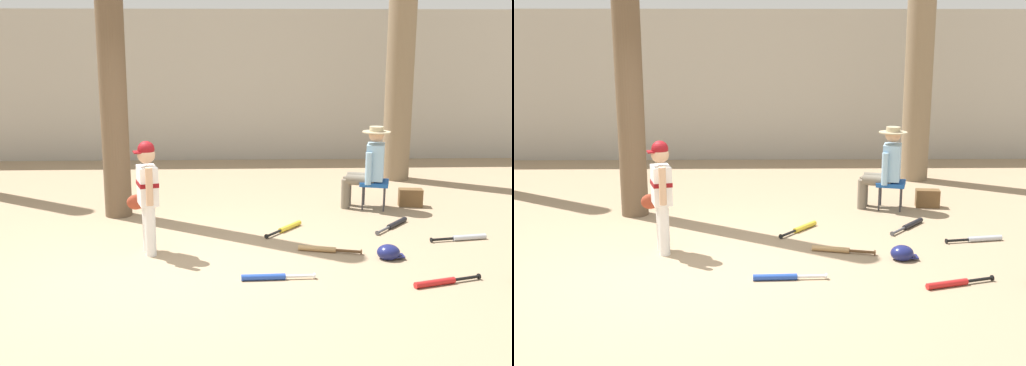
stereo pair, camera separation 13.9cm
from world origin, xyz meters
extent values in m
plane|color=#9E8466|center=(0.00, 0.00, 0.00)|extent=(60.00, 60.00, 0.00)
cube|color=#ADA89E|center=(0.00, 6.64, 1.50)|extent=(18.00, 0.36, 3.01)
cone|color=brown|center=(-1.04, 2.28, 0.00)|extent=(0.52, 0.52, 0.22)
cylinder|color=#7F6B51|center=(3.44, 4.53, 2.79)|extent=(0.47, 0.47, 5.57)
cone|color=#7F6B51|center=(3.44, 4.53, 0.00)|extent=(0.68, 0.68, 0.28)
cylinder|color=white|center=(-0.36, 0.55, 0.29)|extent=(0.12, 0.12, 0.58)
cylinder|color=white|center=(-0.42, 0.72, 0.29)|extent=(0.12, 0.12, 0.58)
cube|color=white|center=(-0.39, 0.64, 0.80)|extent=(0.28, 0.35, 0.44)
cube|color=maroon|center=(-0.39, 0.64, 0.82)|extent=(0.29, 0.35, 0.05)
sphere|color=tan|center=(-0.39, 0.64, 1.15)|extent=(0.20, 0.20, 0.20)
sphere|color=maroon|center=(-0.39, 0.64, 1.21)|extent=(0.19, 0.19, 0.19)
cube|color=maroon|center=(-0.48, 0.61, 1.19)|extent=(0.14, 0.16, 0.02)
cylinder|color=tan|center=(-0.34, 0.40, 0.84)|extent=(0.10, 0.10, 0.42)
cylinder|color=tan|center=(-0.49, 0.83, 0.72)|extent=(0.10, 0.10, 0.40)
ellipsoid|color=#933823|center=(-0.56, 0.83, 0.56)|extent=(0.25, 0.18, 0.18)
cube|color=#194C9E|center=(2.62, 2.53, 0.38)|extent=(0.49, 0.49, 0.06)
cylinder|color=#333338|center=(2.43, 2.42, 0.19)|extent=(0.02, 0.02, 0.38)
cylinder|color=#333338|center=(2.51, 2.71, 0.19)|extent=(0.02, 0.02, 0.38)
cylinder|color=#333338|center=(2.72, 2.34, 0.19)|extent=(0.02, 0.02, 0.38)
cylinder|color=#333338|center=(2.80, 2.63, 0.19)|extent=(0.02, 0.02, 0.38)
cylinder|color=#6B6051|center=(2.21, 2.54, 0.21)|extent=(0.13, 0.13, 0.43)
cylinder|color=#6B6051|center=(2.26, 2.73, 0.21)|extent=(0.13, 0.13, 0.43)
cylinder|color=#6B6051|center=(2.40, 2.49, 0.43)|extent=(0.43, 0.25, 0.15)
cylinder|color=#6B6051|center=(2.45, 2.68, 0.43)|extent=(0.43, 0.25, 0.15)
cube|color=#8CB7D8|center=(2.62, 2.53, 0.69)|extent=(0.33, 0.41, 0.52)
cylinder|color=#8CB7D8|center=(2.48, 2.34, 0.63)|extent=(0.11, 0.11, 0.46)
cylinder|color=#8CB7D8|center=(2.60, 2.76, 0.63)|extent=(0.11, 0.11, 0.46)
sphere|color=tan|center=(2.62, 2.53, 1.09)|extent=(0.22, 0.22, 0.22)
cylinder|color=tan|center=(2.62, 2.53, 1.12)|extent=(0.40, 0.40, 0.02)
cylinder|color=tan|center=(2.62, 2.53, 1.16)|extent=(0.20, 0.20, 0.09)
cube|color=brown|center=(3.19, 2.62, 0.13)|extent=(0.36, 0.22, 0.26)
cylinder|color=#2347AD|center=(0.87, -0.25, 0.03)|extent=(0.45, 0.08, 0.07)
cylinder|color=silver|center=(1.25, -0.23, 0.03)|extent=(0.30, 0.04, 0.03)
cylinder|color=silver|center=(1.40, -0.23, 0.03)|extent=(0.02, 0.06, 0.06)
cylinder|color=#B7BCC6|center=(3.47, 0.99, 0.03)|extent=(0.44, 0.14, 0.07)
cylinder|color=black|center=(3.11, 0.93, 0.03)|extent=(0.29, 0.08, 0.03)
cylinder|color=black|center=(2.97, 0.90, 0.03)|extent=(0.02, 0.06, 0.06)
cylinder|color=yellow|center=(1.31, 1.53, 0.03)|extent=(0.33, 0.39, 0.07)
cylinder|color=black|center=(1.07, 1.23, 0.03)|extent=(0.21, 0.26, 0.03)
cylinder|color=black|center=(0.98, 1.12, 0.03)|extent=(0.05, 0.05, 0.06)
cylinder|color=tan|center=(1.54, 0.62, 0.03)|extent=(0.44, 0.17, 0.07)
cylinder|color=brown|center=(1.89, 0.53, 0.03)|extent=(0.29, 0.10, 0.03)
cylinder|color=brown|center=(2.03, 0.49, 0.03)|extent=(0.03, 0.06, 0.06)
cylinder|color=black|center=(2.74, 1.64, 0.03)|extent=(0.36, 0.41, 0.07)
cylinder|color=#4C4C51|center=(2.48, 1.33, 0.03)|extent=(0.23, 0.27, 0.03)
cylinder|color=#4C4C51|center=(2.38, 1.21, 0.03)|extent=(0.05, 0.05, 0.06)
cylinder|color=red|center=(2.58, -0.46, 0.03)|extent=(0.45, 0.20, 0.07)
cylinder|color=black|center=(2.94, -0.35, 0.03)|extent=(0.30, 0.12, 0.03)
cylinder|color=black|center=(3.08, -0.30, 0.03)|extent=(0.03, 0.06, 0.06)
ellipsoid|color=navy|center=(2.31, 0.35, 0.08)|extent=(0.26, 0.24, 0.18)
cube|color=navy|center=(2.43, 0.35, 0.04)|extent=(0.11, 0.13, 0.02)
camera|label=1|loc=(0.59, -6.24, 2.37)|focal=43.88mm
camera|label=2|loc=(0.73, -6.25, 2.37)|focal=43.88mm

